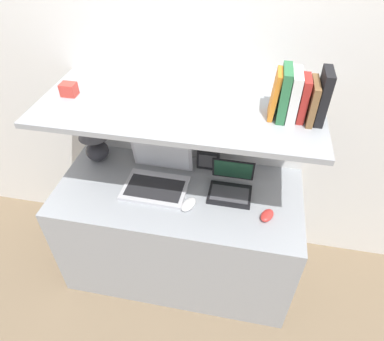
{
  "coord_description": "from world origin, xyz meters",
  "views": [
    {
      "loc": [
        0.35,
        -1.04,
        2.11
      ],
      "look_at": [
        0.08,
        0.33,
        0.9
      ],
      "focal_mm": 32.0,
      "sensor_mm": 36.0,
      "label": 1
    }
  ],
  "objects_px": {
    "shelf_gadget": "(69,89)",
    "laptop_large": "(157,175)",
    "book_orange": "(275,94)",
    "book_black": "(323,97)",
    "book_brown": "(312,101)",
    "table_lamp": "(94,136)",
    "second_mouse": "(267,215)",
    "laptop_small": "(231,186)",
    "book_white": "(294,96)",
    "book_green": "(284,93)",
    "computer_mouse": "(188,204)",
    "router_box": "(208,159)",
    "book_red": "(303,99)"
  },
  "relations": [
    {
      "from": "router_box",
      "to": "book_brown",
      "type": "bearing_deg",
      "value": -19.99
    },
    {
      "from": "table_lamp",
      "to": "book_brown",
      "type": "distance_m",
      "value": 1.27
    },
    {
      "from": "book_white",
      "to": "book_orange",
      "type": "distance_m",
      "value": 0.08
    },
    {
      "from": "laptop_large",
      "to": "book_brown",
      "type": "distance_m",
      "value": 0.93
    },
    {
      "from": "laptop_small",
      "to": "second_mouse",
      "type": "bearing_deg",
      "value": -37.2
    },
    {
      "from": "book_green",
      "to": "computer_mouse",
      "type": "bearing_deg",
      "value": -156.08
    },
    {
      "from": "second_mouse",
      "to": "book_orange",
      "type": "relative_size",
      "value": 0.51
    },
    {
      "from": "shelf_gadget",
      "to": "laptop_large",
      "type": "bearing_deg",
      "value": -3.83
    },
    {
      "from": "router_box",
      "to": "book_white",
      "type": "relative_size",
      "value": 0.59
    },
    {
      "from": "table_lamp",
      "to": "book_orange",
      "type": "xyz_separation_m",
      "value": [
        1.01,
        -0.12,
        0.45
      ]
    },
    {
      "from": "laptop_small",
      "to": "book_green",
      "type": "distance_m",
      "value": 0.63
    },
    {
      "from": "book_black",
      "to": "computer_mouse",
      "type": "bearing_deg",
      "value": -162.61
    },
    {
      "from": "laptop_large",
      "to": "shelf_gadget",
      "type": "bearing_deg",
      "value": 176.17
    },
    {
      "from": "book_black",
      "to": "book_white",
      "type": "bearing_deg",
      "value": 180.0
    },
    {
      "from": "book_brown",
      "to": "book_green",
      "type": "bearing_deg",
      "value": 180.0
    },
    {
      "from": "book_white",
      "to": "table_lamp",
      "type": "bearing_deg",
      "value": 173.64
    },
    {
      "from": "computer_mouse",
      "to": "book_white",
      "type": "height_order",
      "value": "book_white"
    },
    {
      "from": "laptop_small",
      "to": "shelf_gadget",
      "type": "bearing_deg",
      "value": 178.87
    },
    {
      "from": "computer_mouse",
      "to": "book_red",
      "type": "distance_m",
      "value": 0.8
    },
    {
      "from": "book_black",
      "to": "second_mouse",
      "type": "bearing_deg",
      "value": -130.22
    },
    {
      "from": "book_black",
      "to": "book_green",
      "type": "height_order",
      "value": "book_black"
    },
    {
      "from": "table_lamp",
      "to": "laptop_small",
      "type": "bearing_deg",
      "value": -9.21
    },
    {
      "from": "book_black",
      "to": "book_brown",
      "type": "bearing_deg",
      "value": 180.0
    },
    {
      "from": "book_black",
      "to": "book_green",
      "type": "distance_m",
      "value": 0.17
    },
    {
      "from": "shelf_gadget",
      "to": "laptop_small",
      "type": "bearing_deg",
      "value": -1.13
    },
    {
      "from": "book_brown",
      "to": "table_lamp",
      "type": "bearing_deg",
      "value": 174.09
    },
    {
      "from": "router_box",
      "to": "book_white",
      "type": "xyz_separation_m",
      "value": [
        0.4,
        -0.18,
        0.56
      ]
    },
    {
      "from": "book_brown",
      "to": "book_black",
      "type": "bearing_deg",
      "value": 0.0
    },
    {
      "from": "computer_mouse",
      "to": "router_box",
      "type": "relative_size",
      "value": 0.97
    },
    {
      "from": "laptop_large",
      "to": "shelf_gadget",
      "type": "relative_size",
      "value": 4.75
    },
    {
      "from": "book_red",
      "to": "book_orange",
      "type": "distance_m",
      "value": 0.13
    },
    {
      "from": "second_mouse",
      "to": "laptop_large",
      "type": "bearing_deg",
      "value": 166.93
    },
    {
      "from": "book_brown",
      "to": "book_orange",
      "type": "bearing_deg",
      "value": 180.0
    },
    {
      "from": "laptop_large",
      "to": "computer_mouse",
      "type": "relative_size",
      "value": 2.86
    },
    {
      "from": "laptop_large",
      "to": "computer_mouse",
      "type": "height_order",
      "value": "laptop_large"
    },
    {
      "from": "computer_mouse",
      "to": "router_box",
      "type": "distance_m",
      "value": 0.36
    },
    {
      "from": "computer_mouse",
      "to": "shelf_gadget",
      "type": "relative_size",
      "value": 1.66
    },
    {
      "from": "book_black",
      "to": "book_brown",
      "type": "relative_size",
      "value": 1.28
    },
    {
      "from": "second_mouse",
      "to": "shelf_gadget",
      "type": "xyz_separation_m",
      "value": [
        -1.08,
        0.18,
        0.53
      ]
    },
    {
      "from": "router_box",
      "to": "second_mouse",
      "type": "bearing_deg",
      "value": -43.46
    },
    {
      "from": "computer_mouse",
      "to": "book_brown",
      "type": "bearing_deg",
      "value": 18.62
    },
    {
      "from": "book_red",
      "to": "router_box",
      "type": "bearing_deg",
      "value": 158.39
    },
    {
      "from": "laptop_small",
      "to": "book_white",
      "type": "relative_size",
      "value": 1.07
    },
    {
      "from": "book_brown",
      "to": "router_box",
      "type": "bearing_deg",
      "value": 160.01
    },
    {
      "from": "book_orange",
      "to": "book_black",
      "type": "bearing_deg",
      "value": 0.0
    },
    {
      "from": "book_white",
      "to": "computer_mouse",
      "type": "bearing_deg",
      "value": -158.19
    },
    {
      "from": "book_orange",
      "to": "laptop_large",
      "type": "bearing_deg",
      "value": -177.07
    },
    {
      "from": "second_mouse",
      "to": "router_box",
      "type": "distance_m",
      "value": 0.52
    },
    {
      "from": "laptop_small",
      "to": "book_brown",
      "type": "xyz_separation_m",
      "value": [
        0.32,
        0.02,
        0.57
      ]
    },
    {
      "from": "laptop_small",
      "to": "second_mouse",
      "type": "height_order",
      "value": "laptop_small"
    }
  ]
}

